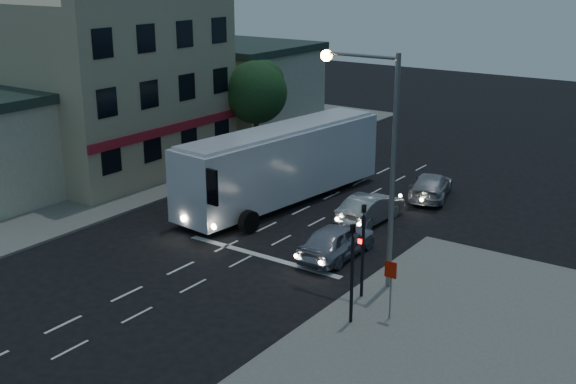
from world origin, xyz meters
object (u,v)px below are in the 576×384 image
Objects in this scene: car_sedan_a at (371,208)px; traffic_signal_main at (363,240)px; traffic_signal_side at (352,261)px; car_suv at (337,240)px; streetlight at (378,144)px; tour_bus at (282,162)px; car_sedan_b at (431,186)px; regulatory_sign at (391,281)px; street_tree at (256,89)px.

car_sedan_a is 1.05× the size of traffic_signal_main.
car_suv is at bearing 125.90° from traffic_signal_side.
tour_bus is at bearing 144.65° from streetlight.
traffic_signal_side reaches higher than car_sedan_b.
streetlight is at bearing -28.97° from tour_bus.
car_suv is 1.08× the size of traffic_signal_side.
tour_bus is 11.50m from streetlight.
regulatory_sign is at bearing -51.25° from streetlight.
traffic_signal_main is (2.92, -3.02, 1.67)m from car_suv.
regulatory_sign is at bearing 124.82° from car_sedan_a.
streetlight is 1.45× the size of street_tree.
street_tree reaches higher than car_sedan_b.
street_tree is (-12.89, 11.22, 3.74)m from car_suv.
car_suv is 0.49× the size of streetlight.
car_sedan_a is 14.10m from street_tree.
tour_bus is at bearing -44.42° from street_tree.
regulatory_sign is (5.57, -8.80, 0.89)m from car_sedan_a.
street_tree is at bearing -42.10° from car_suv.
traffic_signal_main is (9.18, -7.75, 0.23)m from tour_bus.
traffic_signal_side reaches higher than car_sedan_a.
tour_bus is 3.28× the size of traffic_signal_side.
streetlight is at bearing 88.09° from car_sedan_b.
traffic_signal_main is (3.87, -7.78, 1.71)m from car_sedan_a.
car_sedan_a is 1.95× the size of regulatory_sign.
regulatory_sign is (10.88, -8.77, -0.60)m from tour_bus.
traffic_signal_side is (3.62, -5.00, 1.67)m from car_suv.
car_sedan_a is 10.45m from regulatory_sign.
traffic_signal_main is 1.00× the size of traffic_signal_side.
streetlight is (3.61, -6.36, 5.03)m from car_sedan_a.
traffic_signal_side is at bearing -70.51° from traffic_signal_main.
tour_bus is at bearing 141.14° from regulatory_sign.
tour_bus is at bearing 135.44° from traffic_signal_side.
traffic_signal_side is 0.46× the size of streetlight.
tour_bus reaches higher than regulatory_sign.
streetlight is (8.92, -6.33, 3.54)m from tour_bus.
traffic_signal_side is at bearing 124.85° from car_suv.
tour_bus is 3.28× the size of traffic_signal_main.
tour_bus is 1.50× the size of streetlight.
street_tree is (-12.77, 1.25, 3.83)m from car_sedan_b.
traffic_signal_side is 4.84m from streetlight.
street_tree reaches higher than traffic_signal_main.
car_sedan_a is at bearing -28.42° from street_tree.
tour_bus is at bearing -38.12° from car_suv.
traffic_signal_side is at bearing -136.08° from regulatory_sign.
traffic_signal_side is at bearing 117.57° from car_sedan_a.
tour_bus is 3.04× the size of car_suv.
tour_bus reaches higher than car_sedan_b.
traffic_signal_main is at bearing 87.73° from car_sedan_b.
car_sedan_b is at bearing 104.03° from traffic_signal_side.
traffic_signal_main is 21.38m from street_tree.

